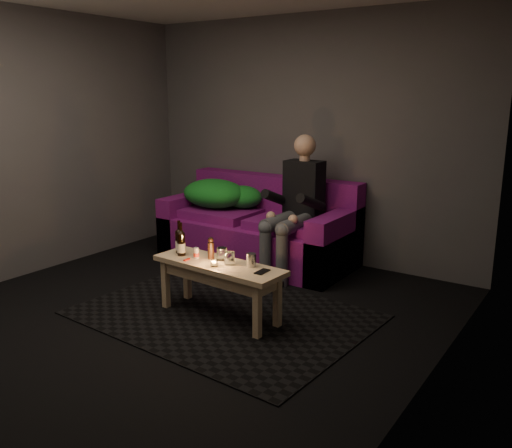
{
  "coord_description": "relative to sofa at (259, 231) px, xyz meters",
  "views": [
    {
      "loc": [
        2.85,
        -2.94,
        1.8
      ],
      "look_at": [
        0.06,
        1.2,
        0.58
      ],
      "focal_mm": 38.0,
      "sensor_mm": 36.0,
      "label": 1
    }
  ],
  "objects": [
    {
      "name": "floor",
      "position": [
        0.32,
        -1.82,
        -0.32
      ],
      "size": [
        4.5,
        4.5,
        0.0
      ],
      "primitive_type": "plane",
      "color": "black",
      "rests_on": "ground"
    },
    {
      "name": "room",
      "position": [
        0.32,
        -1.35,
        1.32
      ],
      "size": [
        4.5,
        4.5,
        4.5
      ],
      "color": "silver",
      "rests_on": "ground"
    },
    {
      "name": "rug",
      "position": [
        0.6,
        -1.44,
        -0.32
      ],
      "size": [
        2.38,
        1.8,
        0.01
      ],
      "primitive_type": "cube",
      "rotation": [
        0.0,
        0.0,
        -0.06
      ],
      "color": "black",
      "rests_on": "floor"
    },
    {
      "name": "sofa",
      "position": [
        0.0,
        0.0,
        0.0
      ],
      "size": [
        2.08,
        0.94,
        0.9
      ],
      "color": "#6A0E65",
      "rests_on": "floor"
    },
    {
      "name": "green_blanket",
      "position": [
        -0.53,
        -0.01,
        0.35
      ],
      "size": [
        0.92,
        0.62,
        0.31
      ],
      "color": "#178325",
      "rests_on": "sofa"
    },
    {
      "name": "person",
      "position": [
        0.54,
        -0.17,
        0.4
      ],
      "size": [
        0.37,
        0.86,
        1.39
      ],
      "color": "black",
      "rests_on": "sofa"
    },
    {
      "name": "coffee_table",
      "position": [
        0.6,
        -1.49,
        0.06
      ],
      "size": [
        1.16,
        0.43,
        0.47
      ],
      "rotation": [
        0.0,
        0.0,
        -0.06
      ],
      "color": "tan",
      "rests_on": "rug"
    },
    {
      "name": "beer_bottle_a",
      "position": [
        0.16,
        -1.46,
        0.25
      ],
      "size": [
        0.07,
        0.07,
        0.28
      ],
      "color": "black",
      "rests_on": "coffee_table"
    },
    {
      "name": "beer_bottle_b",
      "position": [
        0.22,
        -1.51,
        0.25
      ],
      "size": [
        0.07,
        0.07,
        0.28
      ],
      "color": "black",
      "rests_on": "coffee_table"
    },
    {
      "name": "salt_shaker",
      "position": [
        0.38,
        -1.5,
        0.19
      ],
      "size": [
        0.05,
        0.05,
        0.09
      ],
      "primitive_type": "cylinder",
      "rotation": [
        0.0,
        0.0,
        -0.06
      ],
      "color": "silver",
      "rests_on": "coffee_table"
    },
    {
      "name": "pepper_mill",
      "position": [
        0.49,
        -1.45,
        0.21
      ],
      "size": [
        0.07,
        0.07,
        0.14
      ],
      "primitive_type": "cylinder",
      "rotation": [
        0.0,
        0.0,
        0.34
      ],
      "color": "black",
      "rests_on": "coffee_table"
    },
    {
      "name": "tumbler_back",
      "position": [
        0.57,
        -1.41,
        0.19
      ],
      "size": [
        0.1,
        0.1,
        0.1
      ],
      "primitive_type": "cylinder",
      "rotation": [
        0.0,
        0.0,
        0.22
      ],
      "color": "white",
      "rests_on": "coffee_table"
    },
    {
      "name": "tealight",
      "position": [
        0.63,
        -1.58,
        0.17
      ],
      "size": [
        0.06,
        0.06,
        0.04
      ],
      "color": "white",
      "rests_on": "coffee_table"
    },
    {
      "name": "tumbler_front",
      "position": [
        0.71,
        -1.48,
        0.2
      ],
      "size": [
        0.11,
        0.11,
        0.1
      ],
      "primitive_type": "cylinder",
      "rotation": [
        0.0,
        0.0,
        -0.38
      ],
      "color": "white",
      "rests_on": "coffee_table"
    },
    {
      "name": "steel_cup",
      "position": [
        0.87,
        -1.42,
        0.2
      ],
      "size": [
        0.1,
        0.1,
        0.11
      ],
      "primitive_type": "cylinder",
      "rotation": [
        0.0,
        0.0,
        0.31
      ],
      "color": "#B0B4B7",
      "rests_on": "coffee_table"
    },
    {
      "name": "smartphone",
      "position": [
        1.02,
        -1.49,
        0.15
      ],
      "size": [
        0.07,
        0.14,
        0.01
      ],
      "primitive_type": "cube",
      "rotation": [
        0.0,
        0.0,
        0.02
      ],
      "color": "black",
      "rests_on": "coffee_table"
    },
    {
      "name": "red_lighter",
      "position": [
        0.35,
        -1.59,
        0.15
      ],
      "size": [
        0.02,
        0.07,
        0.01
      ],
      "primitive_type": "cube",
      "rotation": [
        0.0,
        0.0,
        0.02
      ],
      "color": "red",
      "rests_on": "coffee_table"
    }
  ]
}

